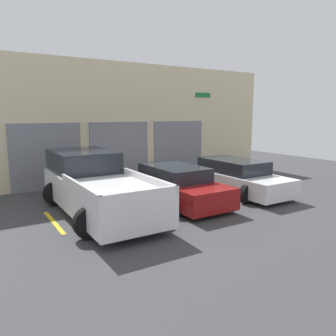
% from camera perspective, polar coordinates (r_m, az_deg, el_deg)
% --- Properties ---
extents(ground_plane, '(28.00, 28.00, 0.00)m').
position_cam_1_polar(ground_plane, '(12.21, -1.74, -4.64)').
color(ground_plane, '#3D3D3F').
extents(shophouse_building, '(15.76, 0.68, 5.17)m').
position_cam_1_polar(shophouse_building, '(14.79, -8.28, 7.67)').
color(shophouse_building, beige).
rests_on(shophouse_building, ground).
extents(pickup_truck, '(2.55, 5.48, 1.77)m').
position_cam_1_polar(pickup_truck, '(10.15, -12.50, -2.96)').
color(pickup_truck, white).
rests_on(pickup_truck, ground).
extents(sedan_white, '(2.14, 4.61, 1.25)m').
position_cam_1_polar(sedan_white, '(12.75, 11.47, -1.49)').
color(sedan_white, white).
rests_on(sedan_white, ground).
extents(sedan_side, '(2.10, 4.39, 1.23)m').
position_cam_1_polar(sedan_side, '(11.10, 1.29, -2.96)').
color(sedan_side, maroon).
rests_on(sedan_side, ground).
extents(parking_stripe_far_left, '(0.12, 2.20, 0.01)m').
position_cam_1_polar(parking_stripe_far_left, '(9.71, -19.26, -8.88)').
color(parking_stripe_far_left, gold).
rests_on(parking_stripe_far_left, ground).
extents(parking_stripe_left, '(0.12, 2.20, 0.01)m').
position_cam_1_polar(parking_stripe_left, '(10.57, -4.81, -6.88)').
color(parking_stripe_left, gold).
rests_on(parking_stripe_left, ground).
extents(parking_stripe_centre, '(0.12, 2.20, 0.01)m').
position_cam_1_polar(parking_stripe_centre, '(11.99, 6.77, -4.95)').
color(parking_stripe_centre, gold).
rests_on(parking_stripe_centre, ground).
extents(parking_stripe_right, '(0.12, 2.20, 0.01)m').
position_cam_1_polar(parking_stripe_right, '(13.79, 15.57, -3.34)').
color(parking_stripe_right, gold).
rests_on(parking_stripe_right, ground).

